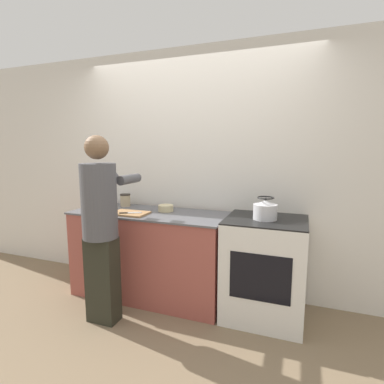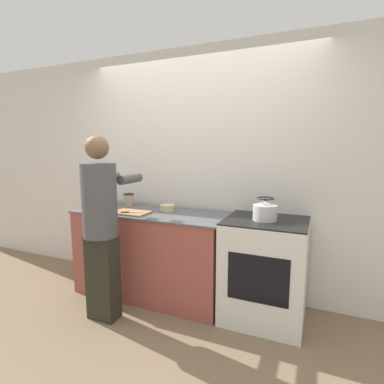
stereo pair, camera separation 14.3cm
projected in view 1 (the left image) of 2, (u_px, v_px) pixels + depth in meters
name	position (u px, v px, depth m)	size (l,w,h in m)	color
ground_plane	(170.00, 316.00, 2.80)	(12.00, 12.00, 0.00)	#7A664C
wall_back	(195.00, 172.00, 3.25)	(8.00, 0.05, 2.60)	silver
counter	(150.00, 254.00, 3.15)	(1.62, 0.65, 0.90)	#9E4C42
oven	(264.00, 268.00, 2.74)	(0.71, 0.63, 0.93)	silver
person	(101.00, 223.00, 2.62)	(0.34, 0.58, 1.67)	#28281E
cutting_board	(130.00, 213.00, 2.99)	(0.36, 0.25, 0.02)	#A87A4C
knife	(130.00, 213.00, 2.96)	(0.21, 0.13, 0.01)	silver
kettle	(265.00, 210.00, 2.65)	(0.21, 0.21, 0.20)	silver
bowl_prep	(166.00, 208.00, 3.13)	(0.16, 0.16, 0.07)	#C6B789
canister_jar	(125.00, 200.00, 3.40)	(0.12, 0.12, 0.14)	tan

